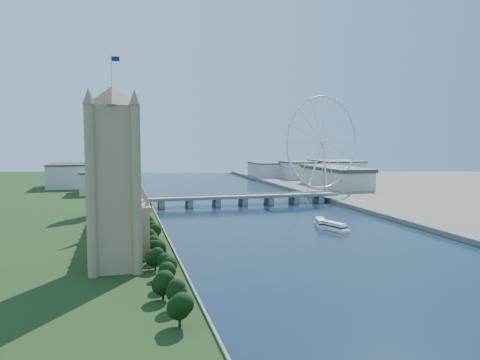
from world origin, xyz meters
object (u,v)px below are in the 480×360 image
object	(u,v)px
tour_boat_near	(321,227)
tour_boat_far	(334,230)
victoria_tower	(114,173)
london_eye	(323,143)

from	to	relation	value
tour_boat_near	tour_boat_far	size ratio (longest dim) A/B	1.02
victoria_tower	tour_boat_far	size ratio (longest dim) A/B	3.62
london_eye	tour_boat_near	size ratio (longest dim) A/B	3.95
london_eye	tour_boat_near	world-z (taller)	london_eye
victoria_tower	tour_boat_far	bearing A→B (deg)	26.60
victoria_tower	london_eye	xyz separation A→B (m)	(254.98, 300.08, 13.03)
tour_boat_far	tour_boat_near	bearing A→B (deg)	84.67
victoria_tower	tour_boat_near	world-z (taller)	victoria_tower
victoria_tower	london_eye	world-z (taller)	london_eye
victoria_tower	tour_boat_near	size ratio (longest dim) A/B	3.56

